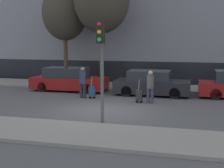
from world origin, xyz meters
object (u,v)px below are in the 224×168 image
object	(u,v)px
trolley_right	(139,95)
traffic_light	(101,52)
parked_car_0	(69,80)
pedestrian_right	(150,85)
parked_bicycle	(90,79)
parked_car_1	(151,84)
pedestrian_left	(83,81)
trolley_left	(92,91)
bare_tree_down_street	(65,13)

from	to	relation	value
trolley_right	traffic_light	bearing A→B (deg)	-98.19
parked_car_0	traffic_light	world-z (taller)	traffic_light
pedestrian_right	traffic_light	xyz separation A→B (m)	(-1.19, -4.49, 1.79)
parked_bicycle	trolley_right	bearing A→B (deg)	-49.34
parked_car_1	pedestrian_left	bearing A→B (deg)	-152.01
trolley_left	traffic_light	bearing A→B (deg)	-68.05
parked_car_1	pedestrian_right	bearing A→B (deg)	-84.03
trolley_right	bare_tree_down_street	world-z (taller)	bare_tree_down_street
pedestrian_left	bare_tree_down_street	distance (m)	6.61
trolley_right	bare_tree_down_street	size ratio (longest dim) A/B	0.18
pedestrian_left	parked_bicycle	world-z (taller)	pedestrian_left
trolley_right	traffic_light	size ratio (longest dim) A/B	0.31
pedestrian_right	bare_tree_down_street	distance (m)	9.19
trolley_left	pedestrian_right	world-z (taller)	pedestrian_right
parked_car_0	parked_bicycle	xyz separation A→B (m)	(0.58, 2.39, -0.18)
pedestrian_left	trolley_right	bearing A→B (deg)	175.32
parked_car_0	parked_bicycle	world-z (taller)	parked_car_0
pedestrian_left	bare_tree_down_street	size ratio (longest dim) A/B	0.25
trolley_left	traffic_light	size ratio (longest dim) A/B	0.31
parked_car_1	parked_bicycle	size ratio (longest dim) A/B	2.40
pedestrian_left	pedestrian_right	size ratio (longest dim) A/B	1.03
parked_car_1	parked_bicycle	world-z (taller)	parked_car_1
bare_tree_down_street	pedestrian_right	bearing A→B (deg)	-36.96
pedestrian_left	parked_bicycle	bearing A→B (deg)	-70.77
bare_tree_down_street	trolley_right	bearing A→B (deg)	-39.50
parked_car_0	bare_tree_down_street	distance (m)	5.04
trolley_left	parked_car_0	bearing A→B (deg)	136.58
pedestrian_left	trolley_right	world-z (taller)	pedestrian_left
traffic_light	pedestrian_left	bearing A→B (deg)	116.91
parked_bicycle	traffic_light	bearing A→B (deg)	-68.91
trolley_right	traffic_light	world-z (taller)	traffic_light
pedestrian_left	parked_bicycle	xyz separation A→B (m)	(-1.10, 4.44, -0.46)
trolley_left	bare_tree_down_street	world-z (taller)	bare_tree_down_street
traffic_light	bare_tree_down_street	size ratio (longest dim) A/B	0.56
parked_bicycle	bare_tree_down_street	world-z (taller)	bare_tree_down_street
parked_car_1	trolley_right	distance (m)	2.46
bare_tree_down_street	traffic_light	bearing A→B (deg)	-60.27
traffic_light	parked_bicycle	size ratio (longest dim) A/B	2.15
parked_car_0	parked_bicycle	bearing A→B (deg)	76.30
pedestrian_right	trolley_left	bearing A→B (deg)	169.22
parked_car_1	traffic_light	bearing A→B (deg)	-97.78
trolley_left	trolley_right	bearing A→B (deg)	-10.95
parked_car_0	trolley_left	bearing A→B (deg)	-43.42
traffic_light	trolley_left	bearing A→B (deg)	111.95
pedestrian_left	bare_tree_down_street	bearing A→B (deg)	-51.91
parked_bicycle	bare_tree_down_street	distance (m)	4.81
parked_car_1	trolley_right	xyz separation A→B (m)	(-0.30, -2.42, -0.28)
pedestrian_left	traffic_light	distance (m)	5.92
pedestrian_left	trolley_left	distance (m)	0.79
pedestrian_left	traffic_light	size ratio (longest dim) A/B	0.44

